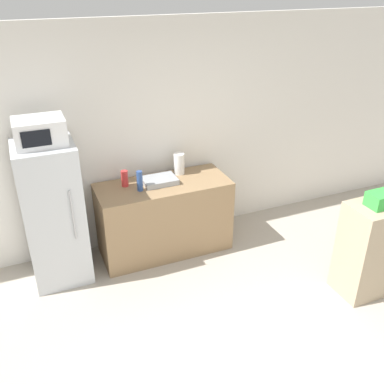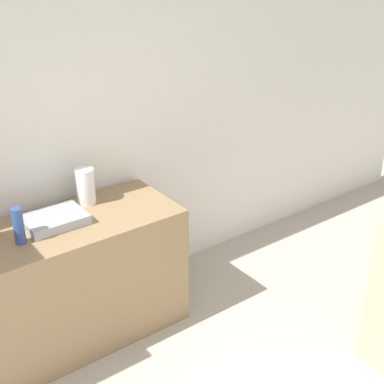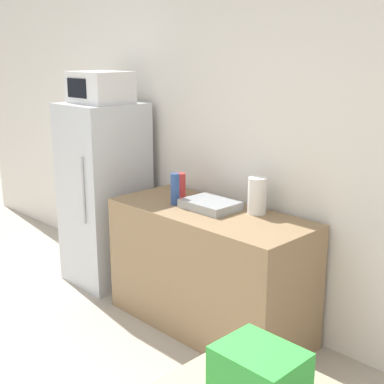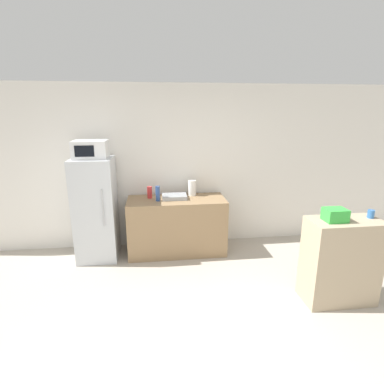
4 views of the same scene
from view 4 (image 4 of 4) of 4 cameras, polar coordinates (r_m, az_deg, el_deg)
ground_plane at (r=3.04m, az=0.11°, el=-30.77°), size 14.00×14.00×0.00m
wall_back at (r=4.88m, az=-3.83°, el=4.70°), size 8.00×0.06×2.60m
refrigerator at (r=4.69m, az=-17.82°, el=-3.15°), size 0.58×0.62×1.53m
microwave at (r=4.50m, az=-18.75°, el=7.70°), size 0.47×0.38×0.25m
counter at (r=4.75m, az=-2.91°, el=-6.41°), size 1.50×0.63×0.87m
sink_basin at (r=4.63m, az=-3.37°, el=-0.88°), size 0.38×0.28×0.06m
bottle_tall at (r=4.51m, az=-6.55°, el=-0.31°), size 0.06×0.06×0.23m
bottle_short at (r=4.68m, az=-8.07°, el=-0.07°), size 0.08×0.08×0.18m
shelf_cabinet at (r=3.95m, az=26.40°, el=-11.69°), size 0.81×0.41×1.01m
basket at (r=3.66m, az=25.60°, el=-3.95°), size 0.23×0.19×0.14m
jar at (r=3.96m, az=30.92°, el=-3.61°), size 0.08×0.08×0.09m
paper_towel_roll at (r=4.78m, az=0.01°, el=0.82°), size 0.13×0.13×0.25m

